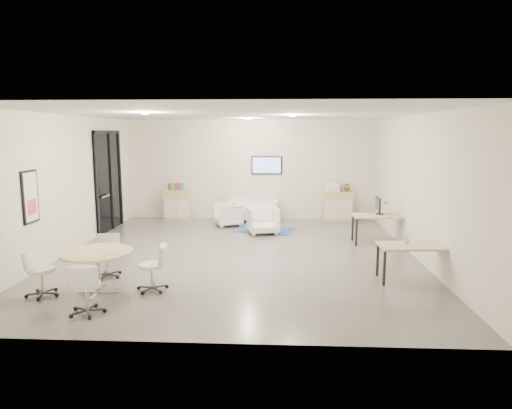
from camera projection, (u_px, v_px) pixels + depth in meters
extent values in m
cube|color=#585550|center=(239.00, 271.00, 10.62)|extent=(8.00, 9.00, 0.80)
cube|color=white|center=(238.00, 95.00, 9.99)|extent=(8.00, 9.00, 0.80)
cube|color=white|center=(252.00, 169.00, 15.14)|extent=(8.00, 0.80, 3.20)
cube|color=white|center=(203.00, 233.00, 5.47)|extent=(8.00, 0.80, 3.20)
cube|color=white|center=(49.00, 185.00, 10.53)|extent=(0.80, 9.00, 3.20)
cube|color=white|center=(437.00, 187.00, 10.09)|extent=(0.80, 9.00, 3.20)
cube|color=black|center=(108.00, 181.00, 13.00)|extent=(0.02, 1.90, 2.85)
cube|color=black|center=(107.00, 132.00, 12.78)|extent=(0.06, 1.90, 0.08)
cube|color=black|center=(97.00, 185.00, 12.10)|extent=(0.06, 0.08, 2.85)
cube|color=black|center=(120.00, 178.00, 13.90)|extent=(0.06, 0.08, 2.85)
cube|color=black|center=(111.00, 180.00, 13.15)|extent=(0.06, 0.07, 2.85)
cube|color=#B2B2B7|center=(105.00, 196.00, 12.61)|extent=(0.04, 0.60, 0.05)
cube|color=black|center=(30.00, 197.00, 8.94)|extent=(0.04, 0.54, 1.04)
cube|color=white|center=(31.00, 197.00, 8.94)|extent=(0.01, 0.46, 0.96)
cube|color=#D4457D|center=(32.00, 207.00, 8.97)|extent=(0.01, 0.32, 0.30)
cube|color=black|center=(267.00, 165.00, 14.66)|extent=(0.98, 0.05, 0.58)
cube|color=#89AAEC|center=(267.00, 165.00, 14.64)|extent=(0.90, 0.01, 0.50)
cylinder|color=#FFEAC6|center=(145.00, 113.00, 9.16)|extent=(0.14, 0.14, 0.03)
cylinder|color=#FFEAC6|center=(292.00, 116.00, 10.49)|extent=(0.14, 0.14, 0.03)
cylinder|color=#FFEAC6|center=(248.00, 119.00, 13.02)|extent=(0.14, 0.14, 0.03)
cube|color=#D4B780|center=(178.00, 205.00, 14.80)|extent=(0.85, 0.43, 0.96)
cube|color=white|center=(170.00, 208.00, 14.61)|extent=(0.36, 0.02, 0.57)
cube|color=white|center=(182.00, 209.00, 14.59)|extent=(0.36, 0.02, 0.57)
cube|color=#D4B780|center=(337.00, 206.00, 14.54)|extent=(0.95, 0.44, 0.95)
cube|color=white|center=(331.00, 210.00, 14.34)|extent=(0.40, 0.02, 0.57)
cube|color=white|center=(345.00, 210.00, 14.32)|extent=(0.40, 0.02, 0.57)
cube|color=red|center=(169.00, 186.00, 14.72)|extent=(0.04, 0.14, 0.22)
cube|color=#337FCC|center=(171.00, 186.00, 14.72)|extent=(0.04, 0.14, 0.22)
cube|color=gold|center=(173.00, 186.00, 14.72)|extent=(0.04, 0.14, 0.22)
cube|color=#4CB24C|center=(175.00, 186.00, 14.71)|extent=(0.04, 0.14, 0.22)
cube|color=#CC6619|center=(177.00, 186.00, 14.71)|extent=(0.04, 0.14, 0.22)
cube|color=purple|center=(179.00, 187.00, 14.71)|extent=(0.04, 0.14, 0.22)
cube|color=#E54C7F|center=(181.00, 187.00, 14.70)|extent=(0.04, 0.14, 0.22)
cube|color=teal|center=(183.00, 187.00, 14.70)|extent=(0.04, 0.14, 0.22)
cube|color=white|center=(332.00, 187.00, 14.45)|extent=(0.45, 0.38, 0.26)
cube|color=white|center=(332.00, 182.00, 14.43)|extent=(0.34, 0.28, 0.06)
cube|color=white|center=(253.00, 213.00, 14.52)|extent=(1.57, 0.79, 0.29)
cube|color=white|center=(254.00, 203.00, 14.77)|extent=(1.56, 0.19, 0.29)
cube|color=white|center=(231.00, 209.00, 14.53)|extent=(0.14, 0.78, 0.59)
cube|color=white|center=(276.00, 209.00, 14.46)|extent=(0.14, 0.78, 0.59)
cube|color=navy|center=(265.00, 230.00, 13.19)|extent=(1.82, 1.43, 0.01)
imported|color=white|center=(228.00, 213.00, 13.75)|extent=(0.92, 0.95, 0.77)
imported|color=white|center=(263.00, 219.00, 12.66)|extent=(0.95, 0.91, 0.83)
cube|color=#D4B780|center=(381.00, 216.00, 11.51)|extent=(1.41, 0.73, 0.04)
cube|color=black|center=(356.00, 232.00, 11.31)|extent=(0.05, 0.05, 0.69)
cube|color=black|center=(409.00, 233.00, 11.24)|extent=(0.05, 0.05, 0.69)
cube|color=black|center=(353.00, 227.00, 11.90)|extent=(0.05, 0.05, 0.69)
cube|color=black|center=(403.00, 228.00, 11.83)|extent=(0.05, 0.05, 0.69)
cube|color=#D4B780|center=(415.00, 246.00, 8.58)|extent=(1.40, 0.77, 0.04)
cube|color=black|center=(384.00, 268.00, 8.38)|extent=(0.05, 0.05, 0.66)
cube|color=black|center=(454.00, 269.00, 8.32)|extent=(0.05, 0.05, 0.66)
cube|color=black|center=(378.00, 259.00, 8.95)|extent=(0.05, 0.05, 0.66)
cube|color=black|center=(443.00, 260.00, 8.89)|extent=(0.05, 0.05, 0.66)
cylinder|color=black|center=(380.00, 214.00, 11.65)|extent=(0.20, 0.20, 0.02)
cube|color=black|center=(380.00, 209.00, 11.64)|extent=(0.04, 0.03, 0.24)
cube|color=black|center=(378.00, 203.00, 11.61)|extent=(0.03, 0.50, 0.32)
cylinder|color=#D4B780|center=(97.00, 253.00, 7.92)|extent=(1.24, 1.24, 0.04)
cylinder|color=#B2B2B7|center=(98.00, 273.00, 7.98)|extent=(0.10, 0.10, 0.71)
cube|color=#B2B2B7|center=(99.00, 292.00, 8.03)|extent=(0.72, 0.06, 0.03)
cube|color=#B2B2B7|center=(99.00, 292.00, 8.03)|extent=(0.06, 0.72, 0.03)
imported|color=#3F7F3F|center=(347.00, 188.00, 14.40)|extent=(0.34, 0.37, 0.25)
imported|color=#3F7F3F|center=(81.00, 281.00, 8.50)|extent=(0.18, 0.29, 0.13)
imported|color=white|center=(407.00, 240.00, 8.68)|extent=(0.14, 0.12, 0.12)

